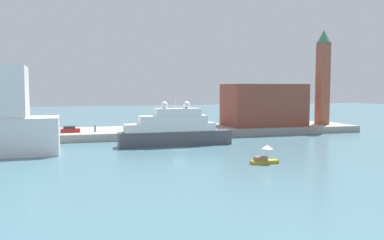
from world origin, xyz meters
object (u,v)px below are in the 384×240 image
at_px(small_motorboat, 264,157).
at_px(person_figure, 95,128).
at_px(large_yacht, 174,131).
at_px(parked_car, 70,130).
at_px(harbor_building, 263,105).
at_px(mooring_bollard, 183,130).
at_px(bell_tower, 323,74).

xyz_separation_m(small_motorboat, person_figure, (-24.03, 39.46, 1.43)).
xyz_separation_m(large_yacht, parked_car, (-20.92, 15.65, -0.75)).
relative_size(harbor_building, mooring_bollard, 33.98).
bearing_deg(harbor_building, small_motorboat, -116.43).
distance_m(bell_tower, parked_car, 69.85).
relative_size(small_motorboat, person_figure, 2.52).
bearing_deg(mooring_bollard, bell_tower, 7.75).
distance_m(large_yacht, bell_tower, 52.25).
bearing_deg(bell_tower, large_yacht, -159.93).
bearing_deg(small_motorboat, bell_tower, 46.74).
distance_m(small_motorboat, mooring_bollard, 35.70).
xyz_separation_m(small_motorboat, bell_tower, (38.85, 41.28, 14.77)).
xyz_separation_m(large_yacht, mooring_bollard, (4.98, 11.58, -1.08)).
xyz_separation_m(large_yacht, person_figure, (-15.30, 15.56, -0.56)).
xyz_separation_m(parked_car, person_figure, (5.62, -0.09, 0.19)).
distance_m(harbor_building, parked_car, 51.12).
distance_m(small_motorboat, parked_car, 49.44).
distance_m(harbor_building, person_figure, 45.53).
bearing_deg(harbor_building, person_figure, -176.12).
bearing_deg(mooring_bollard, small_motorboat, -83.96).
bearing_deg(mooring_bollard, person_figure, 168.90).
xyz_separation_m(harbor_building, parked_car, (-50.79, -2.97, -5.02)).
bearing_deg(parked_car, person_figure, -0.89).
bearing_deg(harbor_building, parked_car, -176.65).
height_order(bell_tower, mooring_bollard, bell_tower).
xyz_separation_m(large_yacht, harbor_building, (29.87, 18.62, 4.27)).
bearing_deg(small_motorboat, parked_car, 126.86).
height_order(bell_tower, parked_car, bell_tower).
bearing_deg(small_motorboat, person_figure, 121.34).
height_order(large_yacht, small_motorboat, large_yacht).
height_order(bell_tower, person_figure, bell_tower).
relative_size(large_yacht, harbor_building, 1.13).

